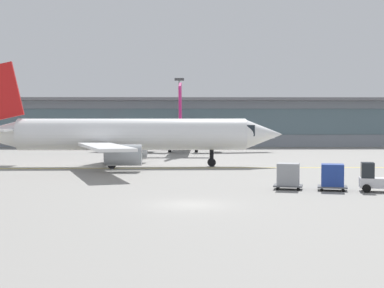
# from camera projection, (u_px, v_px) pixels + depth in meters

# --- Properties ---
(ground_plane) EXTENTS (400.00, 400.00, 0.00)m
(ground_plane) POSITION_uv_depth(u_px,v_px,m) (190.00, 205.00, 34.24)
(ground_plane) COLOR gray
(taxiway_centreline_stripe) EXTENTS (109.98, 2.64, 0.01)m
(taxiway_centreline_stripe) POSITION_uv_depth(u_px,v_px,m) (131.00, 168.00, 60.69)
(taxiway_centreline_stripe) COLOR yellow
(taxiway_centreline_stripe) RESTS_ON ground_plane
(terminal_concourse) EXTENTS (195.00, 11.00, 9.60)m
(terminal_concourse) POSITION_uv_depth(u_px,v_px,m) (186.00, 122.00, 113.92)
(terminal_concourse) COLOR #8C939E
(terminal_concourse) RESTS_ON ground_plane
(gate_airplane_1) EXTENTS (29.70, 31.92, 10.58)m
(gate_airplane_1) POSITION_uv_depth(u_px,v_px,m) (183.00, 133.00, 92.44)
(gate_airplane_1) COLOR silver
(gate_airplane_1) RESTS_ON ground_plane
(taxiing_regional_jet) EXTENTS (34.98, 32.60, 11.61)m
(taxiing_regional_jet) POSITION_uv_depth(u_px,v_px,m) (129.00, 135.00, 62.53)
(taxiing_regional_jet) COLOR white
(taxiing_regional_jet) RESTS_ON ground_plane
(baggage_tug) EXTENTS (2.86, 2.13, 2.10)m
(baggage_tug) POSITION_uv_depth(u_px,v_px,m) (375.00, 179.00, 40.48)
(baggage_tug) COLOR silver
(baggage_tug) RESTS_ON ground_plane
(cargo_dolly_lead) EXTENTS (2.42, 2.06, 1.94)m
(cargo_dolly_lead) POSITION_uv_depth(u_px,v_px,m) (332.00, 176.00, 41.15)
(cargo_dolly_lead) COLOR #595B60
(cargo_dolly_lead) RESTS_ON ground_plane
(cargo_dolly_trailing) EXTENTS (2.42, 2.06, 1.94)m
(cargo_dolly_trailing) POSITION_uv_depth(u_px,v_px,m) (288.00, 175.00, 41.87)
(cargo_dolly_trailing) COLOR #595B60
(cargo_dolly_trailing) RESTS_ON ground_plane
(apron_light_mast_1) EXTENTS (1.80, 0.36, 13.21)m
(apron_light_mast_1) POSITION_uv_depth(u_px,v_px,m) (179.00, 109.00, 106.83)
(apron_light_mast_1) COLOR gray
(apron_light_mast_1) RESTS_ON ground_plane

